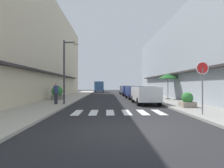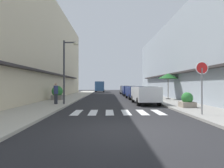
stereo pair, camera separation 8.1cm
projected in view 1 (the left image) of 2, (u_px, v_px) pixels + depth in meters
ground_plane at (113, 99)px, 21.07m from camera, size 79.37×79.37×0.00m
sidewalk_left at (67, 99)px, 20.93m from camera, size 3.10×50.51×0.12m
sidewalk_right at (158, 99)px, 21.21m from camera, size 3.10×50.51×0.12m
building_row_left at (33, 49)px, 21.65m from camera, size 5.50×34.47×11.56m
building_row_right at (190, 59)px, 22.15m from camera, size 5.50×34.47×9.24m
crosswalk at (118, 112)px, 10.90m from camera, size 5.20×2.20×0.01m
parked_car_near at (145, 93)px, 15.67m from camera, size 1.83×4.36×1.47m
parked_car_mid at (135, 91)px, 21.34m from camera, size 1.92×4.26×1.47m
parked_car_far at (128, 90)px, 27.60m from camera, size 1.88×4.25×1.47m
parked_car_distant at (124, 89)px, 34.03m from camera, size 1.96×4.25×1.47m
delivery_van at (99, 86)px, 42.33m from camera, size 2.04×5.41×2.37m
round_street_sign at (202, 74)px, 9.45m from camera, size 0.65×0.07×2.66m
street_lamp at (67, 65)px, 14.55m from camera, size 1.19×0.28×4.94m
cafe_umbrella at (168, 76)px, 19.78m from camera, size 2.12×2.12×2.71m
planter_corner at (187, 100)px, 12.53m from camera, size 0.89×0.89×0.99m
planter_midblock at (57, 93)px, 18.67m from camera, size 1.09×1.09×1.40m
pedestrian_walking_near at (56, 93)px, 14.60m from camera, size 0.34×0.34×1.64m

